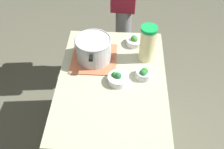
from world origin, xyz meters
TOP-DOWN VIEW (x-y plane):
  - ground_plane at (0.00, 0.00)m, footprint 8.00×8.00m
  - counter_slab at (0.00, 0.00)m, footprint 1.02×0.71m
  - dish_cloth at (0.19, 0.14)m, footprint 0.32×0.31m
  - cooking_pot at (0.19, 0.14)m, footprint 0.32×0.25m
  - lemonade_pitcher at (0.22, -0.23)m, footprint 0.11×0.11m
  - broccoli_bowl_front at (-0.01, -0.04)m, footprint 0.13×0.13m
  - broccoli_bowl_center at (0.04, -0.21)m, footprint 0.11×0.11m
  - broccoli_bowl_back at (0.37, -0.15)m, footprint 0.12×0.12m

SIDE VIEW (x-z plane):
  - ground_plane at x=0.00m, z-range 0.00..0.00m
  - counter_slab at x=0.00m, z-range 0.00..0.85m
  - dish_cloth at x=0.19m, z-range 0.85..0.86m
  - broccoli_bowl_front at x=-0.01m, z-range 0.84..0.92m
  - broccoli_bowl_back at x=0.37m, z-range 0.84..0.93m
  - broccoli_bowl_center at x=0.04m, z-range 0.85..0.93m
  - cooking_pot at x=0.19m, z-range 0.86..1.03m
  - lemonade_pitcher at x=0.22m, z-range 0.85..1.12m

